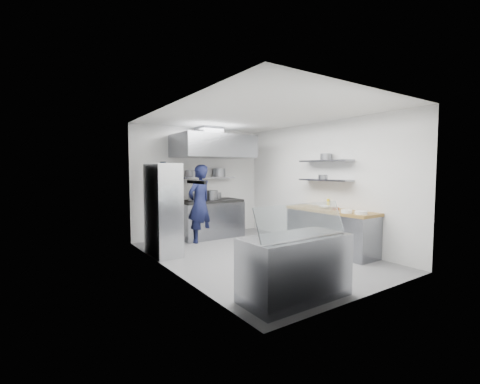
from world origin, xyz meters
TOP-DOWN VIEW (x-y plane):
  - floor at (0.00, 0.00)m, footprint 5.00×5.00m
  - ceiling at (0.00, 0.00)m, footprint 5.00×5.00m
  - wall_back at (0.00, 2.50)m, footprint 3.60×2.80m
  - wall_front at (0.00, -2.50)m, footprint 3.60×2.80m
  - wall_left at (-1.80, 0.00)m, footprint 2.80×5.00m
  - wall_right at (1.80, 0.00)m, footprint 2.80×5.00m
  - gas_range at (0.10, 2.10)m, footprint 1.60×0.80m
  - cooktop at (0.10, 2.10)m, footprint 1.57×0.78m
  - stock_pot_left at (-0.40, 2.02)m, footprint 0.26×0.26m
  - stock_pot_mid at (0.16, 2.18)m, footprint 0.37×0.37m
  - stock_pot_right at (0.41, 2.32)m, footprint 0.25×0.25m
  - over_range_shelf at (0.10, 2.34)m, footprint 1.60×0.30m
  - shelf_pot_a at (-0.35, 2.29)m, footprint 0.26×0.26m
  - shelf_pot_b at (0.51, 2.36)m, footprint 0.34×0.34m
  - extractor_hood at (0.10, 1.93)m, footprint 1.90×1.15m
  - hood_duct at (0.10, 2.15)m, footprint 0.55×0.55m
  - red_firebox at (-1.25, 2.44)m, footprint 0.22×0.10m
  - chef at (-0.39, 1.74)m, footprint 0.78×0.65m
  - wire_rack at (-1.53, 1.10)m, footprint 0.50×0.90m
  - rack_bin_a at (-1.53, 1.11)m, footprint 0.16×0.20m
  - rack_bin_b at (-1.53, 1.27)m, footprint 0.13×0.16m
  - rack_jar at (-1.48, 1.20)m, footprint 0.12×0.12m
  - knife_strip at (-1.78, -0.90)m, footprint 0.04×0.55m
  - prep_counter_base at (1.48, -0.60)m, footprint 0.62×2.00m
  - prep_counter_top at (1.48, -0.60)m, footprint 0.65×2.04m
  - plate_stack_a at (1.34, -1.43)m, footprint 0.23×0.23m
  - plate_stack_b at (1.26, -1.17)m, footprint 0.21×0.21m
  - copper_pan at (1.44, -0.76)m, footprint 0.15×0.15m
  - squeeze_bottle at (1.76, -0.29)m, footprint 0.06×0.06m
  - mixing_bowl at (1.46, -0.46)m, footprint 0.22×0.22m
  - wall_shelf_lower at (1.64, -0.30)m, footprint 0.30×1.30m
  - wall_shelf_upper at (1.64, -0.30)m, footprint 0.30×1.30m
  - shelf_pot_c at (1.51, -0.36)m, footprint 0.20×0.20m
  - shelf_pot_d at (1.67, -0.29)m, footprint 0.24×0.24m
  - display_case at (-0.87, -2.00)m, footprint 1.50×0.70m
  - display_glass at (-0.87, -2.12)m, footprint 1.47×0.19m

SIDE VIEW (x-z plane):
  - floor at x=0.00m, z-range 0.00..0.00m
  - prep_counter_base at x=1.48m, z-range 0.00..0.84m
  - display_case at x=-0.87m, z-range 0.00..0.85m
  - gas_range at x=0.10m, z-range 0.00..0.90m
  - rack_bin_a at x=-1.53m, z-range 0.71..0.89m
  - prep_counter_top at x=1.48m, z-range 0.84..0.90m
  - chef at x=-0.39m, z-range 0.00..1.85m
  - wire_rack at x=-1.53m, z-range 0.00..1.85m
  - mixing_bowl at x=1.46m, z-range 0.90..0.95m
  - cooktop at x=0.10m, z-range 0.90..0.96m
  - plate_stack_a at x=1.34m, z-range 0.90..0.96m
  - plate_stack_b at x=1.26m, z-range 0.90..0.96m
  - copper_pan at x=1.44m, z-range 0.90..0.96m
  - squeeze_bottle at x=1.76m, z-range 0.90..1.08m
  - stock_pot_right at x=0.41m, z-range 0.96..1.12m
  - stock_pot_left at x=-0.40m, z-range 0.96..1.16m
  - display_glass at x=-0.87m, z-range 0.86..1.28m
  - stock_pot_mid at x=0.16m, z-range 0.96..1.20m
  - rack_bin_b at x=-1.53m, z-range 1.23..1.37m
  - wall_back at x=0.00m, z-range 1.39..1.41m
  - wall_front at x=0.00m, z-range 1.39..1.41m
  - wall_left at x=-1.80m, z-range 1.39..1.41m
  - wall_right at x=1.80m, z-range 1.39..1.41m
  - red_firebox at x=-1.25m, z-range 1.29..1.55m
  - wall_shelf_lower at x=1.64m, z-range 1.48..1.52m
  - over_range_shelf at x=0.10m, z-range 1.50..1.54m
  - knife_strip at x=-1.78m, z-range 1.53..1.57m
  - shelf_pot_c at x=1.51m, z-range 1.52..1.62m
  - shelf_pot_a at x=-0.35m, z-range 1.54..1.72m
  - shelf_pot_b at x=0.51m, z-range 1.54..1.76m
  - rack_jar at x=-1.48m, z-range 1.71..1.89m
  - wall_shelf_upper at x=1.64m, z-range 1.90..1.94m
  - shelf_pot_d at x=1.67m, z-range 1.94..2.08m
  - extractor_hood at x=0.10m, z-range 2.02..2.57m
  - hood_duct at x=0.10m, z-range 2.56..2.80m
  - ceiling at x=0.00m, z-range 2.80..2.80m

